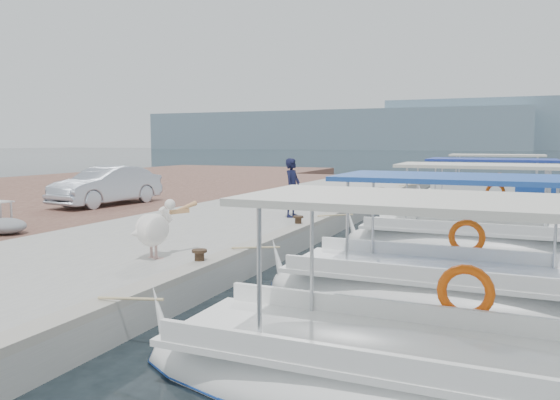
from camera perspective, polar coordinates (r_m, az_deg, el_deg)
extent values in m
plane|color=black|center=(13.26, 0.94, -6.09)|extent=(400.00, 400.00, 0.00)
cube|color=#999893|center=(18.92, -1.70, -1.65)|extent=(6.00, 40.00, 0.50)
cube|color=gray|center=(17.90, 6.39, -1.14)|extent=(0.44, 40.00, 0.12)
cube|color=brown|center=(21.50, -13.87, -0.90)|extent=(4.00, 40.00, 0.50)
cube|color=gray|center=(212.21, 5.50, 7.20)|extent=(140.00, 40.00, 14.00)
ellipsoid|color=white|center=(6.44, 14.93, -19.40)|extent=(7.09, 2.12, 1.30)
ellipsoid|color=#153B95|center=(6.45, 14.93, -19.56)|extent=(7.13, 2.16, 0.22)
cube|color=white|center=(6.24, 15.06, -15.25)|extent=(5.81, 1.82, 0.08)
cube|color=silver|center=(5.83, 17.23, -0.18)|extent=(4.25, 1.95, 0.08)
cylinder|color=silver|center=(5.70, -2.18, -8.64)|extent=(0.05, 0.05, 1.60)
torus|color=#F95B0D|center=(7.03, 18.82, -9.07)|extent=(0.68, 0.12, 0.68)
ellipsoid|color=white|center=(10.10, 16.51, -9.96)|extent=(6.49, 2.39, 1.30)
ellipsoid|color=#153B95|center=(10.11, 16.51, -10.07)|extent=(6.53, 2.44, 0.22)
cube|color=white|center=(9.98, 16.60, -7.20)|extent=(5.32, 2.06, 0.08)
cube|color=#214CA7|center=(9.72, 17.85, 2.20)|extent=(3.90, 2.20, 0.08)
cylinder|color=silver|center=(9.24, 7.04, -2.98)|extent=(0.05, 0.05, 1.60)
torus|color=#F95B0D|center=(10.97, 18.93, -3.68)|extent=(0.68, 0.12, 0.68)
ellipsoid|color=white|center=(15.20, 19.05, -4.67)|extent=(6.58, 2.29, 1.30)
ellipsoid|color=#153B95|center=(15.20, 19.05, -4.74)|extent=(6.62, 2.33, 0.22)
cube|color=white|center=(15.11, 19.12, -2.81)|extent=(5.40, 1.97, 0.08)
cube|color=silver|center=(14.95, 19.97, 3.39)|extent=(3.95, 2.11, 0.08)
cylinder|color=silver|center=(14.35, 13.07, 0.14)|extent=(0.05, 0.05, 1.60)
torus|color=#F95B0D|center=(16.12, 20.53, -0.71)|extent=(0.68, 0.12, 0.68)
ellipsoid|color=white|center=(20.11, 20.52, -2.16)|extent=(6.86, 2.46, 1.30)
ellipsoid|color=#153B95|center=(20.11, 20.52, -2.21)|extent=(6.89, 2.51, 0.22)
cube|color=white|center=(20.04, 20.57, -0.74)|extent=(5.62, 2.12, 0.08)
cube|color=navy|center=(19.92, 21.24, 3.93)|extent=(4.12, 2.27, 0.08)
cylinder|color=silver|center=(19.18, 15.92, 1.52)|extent=(0.05, 0.05, 1.60)
torus|color=#F95B0D|center=(21.15, 21.58, 0.78)|extent=(0.68, 0.12, 0.68)
cube|color=#153B95|center=(19.98, 25.05, 0.64)|extent=(1.20, 1.72, 1.00)
ellipsoid|color=white|center=(27.15, 21.19, -0.13)|extent=(6.78, 2.02, 1.30)
ellipsoid|color=#153B95|center=(27.16, 21.18, -0.18)|extent=(6.82, 2.07, 0.22)
cube|color=white|center=(27.11, 21.23, 0.92)|extent=(5.56, 1.74, 0.08)
cube|color=silver|center=(27.02, 21.72, 4.37)|extent=(4.07, 1.86, 0.08)
cylinder|color=silver|center=(26.39, 17.92, 2.65)|extent=(0.05, 0.05, 1.60)
torus|color=#F95B0D|center=(28.03, 21.95, 1.97)|extent=(0.68, 0.12, 0.68)
cylinder|color=black|center=(10.23, -8.41, -6.11)|extent=(0.18, 0.18, 0.30)
cylinder|color=black|center=(10.20, -8.42, -5.28)|extent=(0.28, 0.28, 0.05)
cylinder|color=black|center=(14.65, 1.91, -2.35)|extent=(0.18, 0.18, 0.30)
cylinder|color=black|center=(14.63, 1.92, -1.77)|extent=(0.28, 0.28, 0.05)
cylinder|color=black|center=(19.35, 7.32, -0.34)|extent=(0.18, 0.18, 0.30)
cylinder|color=black|center=(19.34, 7.32, 0.11)|extent=(0.28, 0.28, 0.05)
cylinder|color=black|center=(24.17, 10.59, 0.89)|extent=(0.18, 0.18, 0.30)
cylinder|color=black|center=(24.16, 10.59, 1.24)|extent=(0.28, 0.28, 0.05)
cylinder|color=tan|center=(11.22, -13.31, -4.98)|extent=(0.06, 0.06, 0.35)
cylinder|color=tan|center=(11.07, -12.83, -5.12)|extent=(0.06, 0.06, 0.35)
ellipsoid|color=white|center=(11.08, -13.12, -3.07)|extent=(0.78, 0.96, 0.65)
cylinder|color=white|center=(11.20, -11.83, -1.51)|extent=(0.24, 0.33, 0.35)
sphere|color=white|center=(11.23, -11.43, -0.45)|extent=(0.21, 0.21, 0.21)
cone|color=#EAA566|center=(11.42, -10.05, -0.82)|extent=(0.34, 0.63, 0.25)
imported|color=black|center=(16.69, 1.30, 1.29)|extent=(0.48, 0.69, 1.81)
imported|color=#B2BBCB|center=(20.92, -17.67, 1.44)|extent=(2.00, 4.44, 1.41)
ellipsoid|color=gray|center=(15.32, -26.77, -2.44)|extent=(1.10, 0.90, 0.40)
cylinder|color=silver|center=(16.60, -27.16, -1.33)|extent=(0.06, 0.06, 0.70)
cylinder|color=silver|center=(16.29, -26.26, -1.41)|extent=(0.06, 0.06, 0.70)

